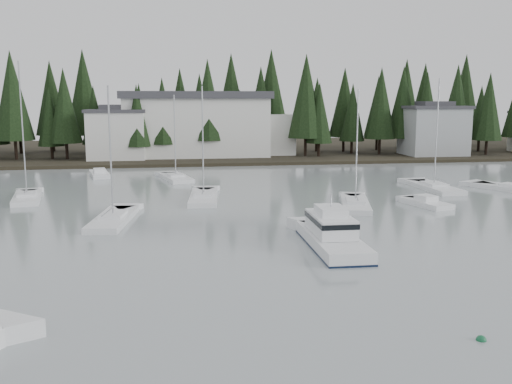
# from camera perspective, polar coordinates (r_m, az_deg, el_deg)

# --- Properties ---
(far_shore_land) EXTENTS (240.00, 54.00, 1.00)m
(far_shore_land) POSITION_cam_1_polar(r_m,az_deg,el_deg) (113.79, -3.77, 4.15)
(far_shore_land) COLOR black
(far_shore_land) RESTS_ON ground
(conifer_treeline) EXTENTS (200.00, 22.00, 20.00)m
(conifer_treeline) POSITION_cam_1_polar(r_m,az_deg,el_deg) (102.88, -3.26, 3.61)
(conifer_treeline) COLOR black
(conifer_treeline) RESTS_ON ground
(house_west) EXTENTS (9.54, 7.42, 8.75)m
(house_west) POSITION_cam_1_polar(r_m,az_deg,el_deg) (95.51, -13.76, 5.73)
(house_west) COLOR silver
(house_west) RESTS_ON ground
(house_east_a) EXTENTS (10.60, 8.48, 9.25)m
(house_east_a) POSITION_cam_1_polar(r_m,az_deg,el_deg) (104.45, 17.33, 5.99)
(house_east_a) COLOR #999EA0
(house_east_a) RESTS_ON ground
(harbor_inn) EXTENTS (29.50, 11.50, 10.90)m
(harbor_inn) POSITION_cam_1_polar(r_m,az_deg,el_deg) (98.60, -4.82, 6.71)
(harbor_inn) COLOR silver
(harbor_inn) RESTS_ON ground
(cabin_cruiser_center) EXTENTS (3.24, 10.01, 4.28)m
(cabin_cruiser_center) POSITION_cam_1_polar(r_m,az_deg,el_deg) (40.04, 7.57, -4.53)
(cabin_cruiser_center) COLOR white
(cabin_cruiser_center) RESTS_ON ground
(sailboat_0) EXTENTS (3.93, 8.51, 14.40)m
(sailboat_0) POSITION_cam_1_polar(r_m,az_deg,el_deg) (62.38, -21.91, -0.66)
(sailboat_0) COLOR white
(sailboat_0) RESTS_ON ground
(sailboat_1) EXTENTS (3.83, 9.74, 11.78)m
(sailboat_1) POSITION_cam_1_polar(r_m,az_deg,el_deg) (49.16, -14.08, -2.84)
(sailboat_1) COLOR white
(sailboat_1) RESTS_ON ground
(sailboat_5) EXTENTS (4.77, 9.50, 11.58)m
(sailboat_5) POSITION_cam_1_polar(r_m,az_deg,el_deg) (55.25, 9.89, -1.37)
(sailboat_5) COLOR white
(sailboat_5) RESTS_ON ground
(sailboat_6) EXTENTS (3.63, 10.02, 11.98)m
(sailboat_6) POSITION_cam_1_polar(r_m,az_deg,el_deg) (58.45, -5.25, -0.69)
(sailboat_6) COLOR white
(sailboat_6) RESTS_ON ground
(sailboat_9) EXTENTS (4.60, 8.53, 11.21)m
(sailboat_9) POSITION_cam_1_polar(r_m,az_deg,el_deg) (73.13, -8.02, 1.27)
(sailboat_9) COLOR white
(sailboat_9) RESTS_ON ground
(sailboat_10) EXTENTS (3.11, 9.58, 12.99)m
(sailboat_10) POSITION_cam_1_polar(r_m,az_deg,el_deg) (67.90, 17.36, 0.32)
(sailboat_10) COLOR white
(sailboat_10) RESTS_ON ground
(runabout_1) EXTENTS (3.53, 5.97, 1.42)m
(runabout_1) POSITION_cam_1_polar(r_m,az_deg,el_deg) (57.17, 16.62, -1.19)
(runabout_1) COLOR white
(runabout_1) RESTS_ON ground
(runabout_3) EXTENTS (3.45, 6.72, 1.42)m
(runabout_3) POSITION_cam_1_polar(r_m,az_deg,el_deg) (78.64, -15.36, 1.64)
(runabout_3) COLOR white
(runabout_3) RESTS_ON ground
(mooring_buoy_green) EXTENTS (0.44, 0.44, 0.44)m
(mooring_buoy_green) POSITION_cam_1_polar(r_m,az_deg,el_deg) (26.81, 21.59, -13.63)
(mooring_buoy_green) COLOR #145933
(mooring_buoy_green) RESTS_ON ground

